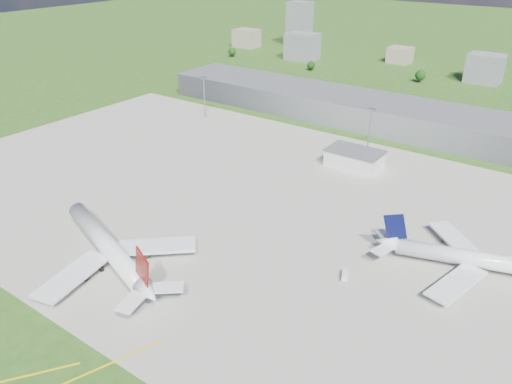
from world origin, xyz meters
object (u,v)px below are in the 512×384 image
Objects in this scene: airliner_red_twin at (109,248)px; airliner_blue_quad at (482,260)px; tug_yellow at (156,247)px; van_white_near at (345,276)px.

airliner_red_twin is 126.21m from airliner_blue_quad.
airliner_blue_quad reaches higher than tug_yellow.
tug_yellow is at bearing -168.24° from airliner_blue_quad.
airliner_red_twin is at bearing -163.99° from airliner_blue_quad.
airliner_blue_quad reaches higher than van_white_near.
tug_yellow is 0.72× the size of van_white_near.
airliner_blue_quad is 17.80× the size of tug_yellow.
airliner_blue_quad is 12.85× the size of van_white_near.
airliner_red_twin is at bearing 94.96° from van_white_near.
tug_yellow is at bearing 87.08° from van_white_near.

